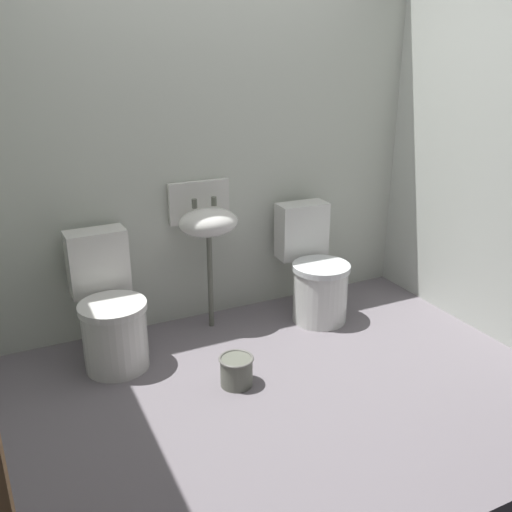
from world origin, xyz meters
The scene contains 7 objects.
ground_plane centered at (0.00, 0.00, -0.04)m, with size 3.52×2.44×0.08m, color slate.
wall_back centered at (0.00, 1.07, 1.19)m, with size 3.52×0.10×2.37m, color beige.
wall_right centered at (1.61, 0.10, 1.19)m, with size 0.10×2.24×2.37m, color #B7BCB3.
toilet_left centered at (-0.78, 0.67, 0.32)m, with size 0.41×0.60×0.78m.
toilet_right centered at (0.66, 0.67, 0.32)m, with size 0.42×0.61×0.78m.
sink centered at (-0.07, 0.86, 0.75)m, with size 0.42×0.34×0.99m.
bucket centered at (-0.20, 0.09, 0.09)m, with size 0.20×0.20×0.18m.
Camera 1 is at (-1.28, -2.40, 1.81)m, focal length 38.80 mm.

